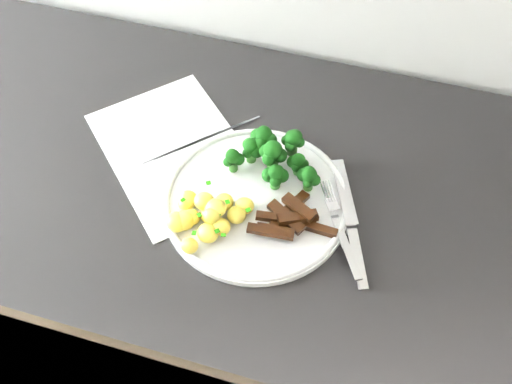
{
  "coord_description": "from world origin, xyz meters",
  "views": [
    {
      "loc": [
        0.15,
        1.12,
        1.71
      ],
      "look_at": [
        0.01,
        1.62,
        0.97
      ],
      "focal_mm": 40.92,
      "sensor_mm": 36.0,
      "label": 1
    }
  ],
  "objects_px": {
    "plate": "(256,200)",
    "fork": "(341,232)",
    "potatoes": "(206,216)",
    "counter": "(224,298)",
    "recipe_paper": "(175,150)",
    "beef_strips": "(290,220)",
    "knife": "(353,237)",
    "broccoli": "(274,155)"
  },
  "relations": [
    {
      "from": "fork",
      "to": "broccoli",
      "type": "bearing_deg",
      "value": 144.25
    },
    {
      "from": "counter",
      "to": "broccoli",
      "type": "relative_size",
      "value": 15.91
    },
    {
      "from": "plate",
      "to": "fork",
      "type": "height_order",
      "value": "fork"
    },
    {
      "from": "plate",
      "to": "beef_strips",
      "type": "height_order",
      "value": "beef_strips"
    },
    {
      "from": "plate",
      "to": "broccoli",
      "type": "relative_size",
      "value": 1.87
    },
    {
      "from": "plate",
      "to": "fork",
      "type": "xyz_separation_m",
      "value": [
        0.14,
        -0.03,
        0.01
      ]
    },
    {
      "from": "recipe_paper",
      "to": "beef_strips",
      "type": "relative_size",
      "value": 2.78
    },
    {
      "from": "recipe_paper",
      "to": "fork",
      "type": "xyz_separation_m",
      "value": [
        0.3,
        -0.09,
        0.02
      ]
    },
    {
      "from": "recipe_paper",
      "to": "knife",
      "type": "bearing_deg",
      "value": -15.43
    },
    {
      "from": "broccoli",
      "to": "beef_strips",
      "type": "xyz_separation_m",
      "value": [
        0.05,
        -0.1,
        -0.02
      ]
    },
    {
      "from": "counter",
      "to": "beef_strips",
      "type": "xyz_separation_m",
      "value": [
        0.15,
        -0.07,
        0.49
      ]
    },
    {
      "from": "broccoli",
      "to": "potatoes",
      "type": "bearing_deg",
      "value": -119.19
    },
    {
      "from": "potatoes",
      "to": "knife",
      "type": "bearing_deg",
      "value": 9.71
    },
    {
      "from": "plate",
      "to": "knife",
      "type": "relative_size",
      "value": 1.32
    },
    {
      "from": "plate",
      "to": "potatoes",
      "type": "relative_size",
      "value": 2.42
    },
    {
      "from": "recipe_paper",
      "to": "broccoli",
      "type": "height_order",
      "value": "broccoli"
    },
    {
      "from": "beef_strips",
      "to": "fork",
      "type": "relative_size",
      "value": 0.8
    },
    {
      "from": "knife",
      "to": "fork",
      "type": "bearing_deg",
      "value": -171.97
    },
    {
      "from": "counter",
      "to": "recipe_paper",
      "type": "height_order",
      "value": "recipe_paper"
    },
    {
      "from": "counter",
      "to": "recipe_paper",
      "type": "xyz_separation_m",
      "value": [
        -0.07,
        0.03,
        0.47
      ]
    },
    {
      "from": "knife",
      "to": "plate",
      "type": "bearing_deg",
      "value": 171.39
    },
    {
      "from": "recipe_paper",
      "to": "beef_strips",
      "type": "bearing_deg",
      "value": -22.9
    },
    {
      "from": "counter",
      "to": "fork",
      "type": "bearing_deg",
      "value": -15.15
    },
    {
      "from": "counter",
      "to": "plate",
      "type": "height_order",
      "value": "plate"
    },
    {
      "from": "counter",
      "to": "fork",
      "type": "xyz_separation_m",
      "value": [
        0.23,
        -0.06,
        0.49
      ]
    },
    {
      "from": "broccoli",
      "to": "knife",
      "type": "distance_m",
      "value": 0.18
    },
    {
      "from": "fork",
      "to": "counter",
      "type": "bearing_deg",
      "value": 164.85
    },
    {
      "from": "fork",
      "to": "knife",
      "type": "relative_size",
      "value": 0.73
    },
    {
      "from": "fork",
      "to": "knife",
      "type": "xyz_separation_m",
      "value": [
        0.02,
        0.0,
        -0.01
      ]
    },
    {
      "from": "potatoes",
      "to": "fork",
      "type": "xyz_separation_m",
      "value": [
        0.2,
        0.04,
        -0.01
      ]
    },
    {
      "from": "counter",
      "to": "plate",
      "type": "distance_m",
      "value": 0.49
    },
    {
      "from": "plate",
      "to": "broccoli",
      "type": "xyz_separation_m",
      "value": [
        0.01,
        0.07,
        0.04
      ]
    },
    {
      "from": "potatoes",
      "to": "fork",
      "type": "relative_size",
      "value": 0.74
    },
    {
      "from": "plate",
      "to": "beef_strips",
      "type": "bearing_deg",
      "value": -25.75
    },
    {
      "from": "broccoli",
      "to": "fork",
      "type": "distance_m",
      "value": 0.16
    },
    {
      "from": "fork",
      "to": "potatoes",
      "type": "bearing_deg",
      "value": -170.13
    },
    {
      "from": "counter",
      "to": "beef_strips",
      "type": "bearing_deg",
      "value": -23.48
    },
    {
      "from": "recipe_paper",
      "to": "beef_strips",
      "type": "height_order",
      "value": "beef_strips"
    },
    {
      "from": "plate",
      "to": "counter",
      "type": "bearing_deg",
      "value": 158.19
    },
    {
      "from": "plate",
      "to": "beef_strips",
      "type": "relative_size",
      "value": 2.24
    },
    {
      "from": "broccoli",
      "to": "potatoes",
      "type": "xyz_separation_m",
      "value": [
        -0.07,
        -0.13,
        -0.02
      ]
    },
    {
      "from": "broccoli",
      "to": "beef_strips",
      "type": "height_order",
      "value": "broccoli"
    }
  ]
}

